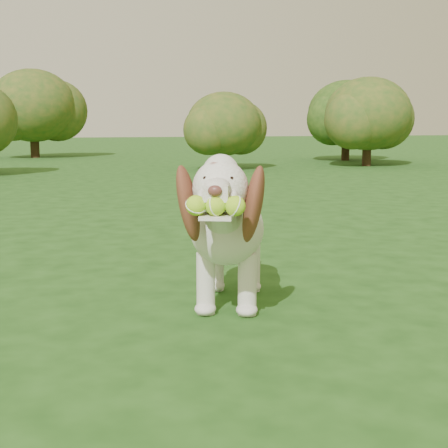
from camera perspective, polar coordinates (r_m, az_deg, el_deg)
name	(u,v)px	position (r m, az deg, el deg)	size (l,w,h in m)	color
ground	(246,339)	(2.47, 1.99, -10.44)	(80.00, 80.00, 0.00)	#1A4012
dog	(229,225)	(2.80, 0.43, -0.09)	(0.67, 1.05, 0.71)	silver
shrub_d	(368,114)	(12.93, 13.04, 9.78)	(1.71, 1.71, 1.77)	#382314
shrub_f	(347,113)	(14.93, 11.14, 9.90)	(1.78, 1.78, 1.85)	#382314
shrub_i	(33,106)	(16.55, -17.07, 10.30)	(2.13, 2.13, 2.20)	#382314
shrub_c	(224,124)	(11.63, 0.00, 9.13)	(1.38, 1.38, 1.43)	#382314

